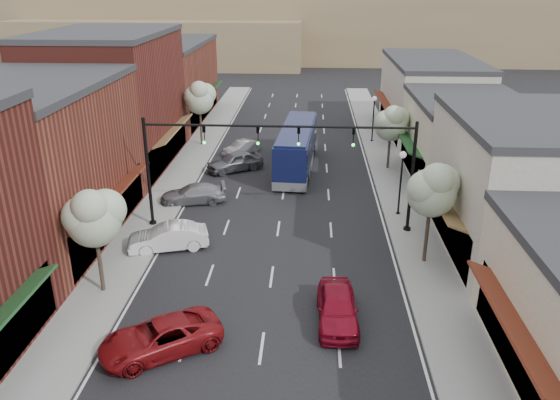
% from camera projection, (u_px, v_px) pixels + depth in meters
% --- Properties ---
extents(ground, '(160.00, 160.00, 0.00)m').
position_uv_depth(ground, '(269.00, 297.00, 26.93)').
color(ground, black).
rests_on(ground, ground).
extents(sidewalk_left, '(2.80, 73.00, 0.15)m').
position_uv_depth(sidewalk_left, '(183.00, 171.00, 44.45)').
color(sidewalk_left, gray).
rests_on(sidewalk_left, ground).
extents(sidewalk_right, '(2.80, 73.00, 0.15)m').
position_uv_depth(sidewalk_right, '(391.00, 175.00, 43.57)').
color(sidewalk_right, gray).
rests_on(sidewalk_right, ground).
extents(curb_left, '(0.25, 73.00, 0.17)m').
position_uv_depth(curb_left, '(200.00, 171.00, 44.38)').
color(curb_left, gray).
rests_on(curb_left, ground).
extents(curb_right, '(0.25, 73.00, 0.17)m').
position_uv_depth(curb_right, '(373.00, 174.00, 43.64)').
color(curb_right, gray).
rests_on(curb_right, ground).
extents(bldg_left_midnear, '(10.14, 14.10, 9.40)m').
position_uv_depth(bldg_left_midnear, '(31.00, 164.00, 31.47)').
color(bldg_left_midnear, brown).
rests_on(bldg_left_midnear, ground).
extents(bldg_left_midfar, '(10.14, 14.10, 10.90)m').
position_uv_depth(bldg_left_midfar, '(112.00, 101.00, 44.14)').
color(bldg_left_midfar, maroon).
rests_on(bldg_left_midfar, ground).
extents(bldg_left_far, '(10.14, 18.10, 8.40)m').
position_uv_depth(bldg_left_far, '(164.00, 82.00, 59.40)').
color(bldg_left_far, brown).
rests_on(bldg_left_far, ground).
extents(bldg_right_midnear, '(9.14, 12.10, 7.90)m').
position_uv_depth(bldg_right_midnear, '(522.00, 186.00, 30.28)').
color(bldg_right_midnear, beige).
rests_on(bldg_right_midnear, ground).
extents(bldg_right_midfar, '(9.14, 12.10, 6.40)m').
position_uv_depth(bldg_right_midfar, '(465.00, 140.00, 41.66)').
color(bldg_right_midfar, beige).
rests_on(bldg_right_midfar, ground).
extents(bldg_right_far, '(9.14, 16.10, 7.40)m').
position_uv_depth(bldg_right_far, '(430.00, 97.00, 54.42)').
color(bldg_right_far, beige).
rests_on(bldg_right_far, ground).
extents(hill_far, '(120.00, 30.00, 12.00)m').
position_uv_depth(hill_far, '(303.00, 25.00, 107.89)').
color(hill_far, '#7A6647').
rests_on(hill_far, ground).
extents(hill_near, '(50.00, 20.00, 8.00)m').
position_uv_depth(hill_near, '(164.00, 41.00, 98.87)').
color(hill_near, '#7A6647').
rests_on(hill_near, ground).
extents(signal_mast_right, '(8.22, 0.46, 7.00)m').
position_uv_depth(signal_mast_right, '(373.00, 160.00, 32.29)').
color(signal_mast_right, black).
rests_on(signal_mast_right, ground).
extents(signal_mast_left, '(8.22, 0.46, 7.00)m').
position_uv_depth(signal_mast_left, '(185.00, 157.00, 32.88)').
color(signal_mast_left, black).
rests_on(signal_mast_left, ground).
extents(tree_right_near, '(2.85, 2.65, 5.95)m').
position_uv_depth(tree_right_near, '(433.00, 188.00, 28.46)').
color(tree_right_near, '#47382B').
rests_on(tree_right_near, ground).
extents(tree_right_far, '(2.85, 2.65, 5.43)m').
position_uv_depth(tree_right_far, '(392.00, 122.00, 43.43)').
color(tree_right_far, '#47382B').
rests_on(tree_right_far, ground).
extents(tree_left_near, '(2.85, 2.65, 5.69)m').
position_uv_depth(tree_left_near, '(94.00, 216.00, 25.72)').
color(tree_left_near, '#47382B').
rests_on(tree_left_near, ground).
extents(tree_left_far, '(2.85, 2.65, 6.13)m').
position_uv_depth(tree_left_far, '(200.00, 97.00, 49.62)').
color(tree_left_far, '#47382B').
rests_on(tree_left_far, ground).
extents(lamp_post_near, '(0.44, 0.44, 4.44)m').
position_uv_depth(lamp_post_near, '(401.00, 173.00, 35.10)').
color(lamp_post_near, black).
rests_on(lamp_post_near, ground).
extents(lamp_post_far, '(0.44, 0.44, 4.44)m').
position_uv_depth(lamp_post_far, '(374.00, 111.00, 51.28)').
color(lamp_post_far, black).
rests_on(lamp_post_far, ground).
extents(coach_bus, '(3.29, 11.73, 3.55)m').
position_uv_depth(coach_bus, '(297.00, 147.00, 44.44)').
color(coach_bus, '#0E143A').
rests_on(coach_bus, ground).
extents(red_hatchback, '(1.90, 4.56, 1.54)m').
position_uv_depth(red_hatchback, '(337.00, 307.00, 24.74)').
color(red_hatchback, maroon).
rests_on(red_hatchback, ground).
extents(parked_car_a, '(5.58, 4.69, 1.42)m').
position_uv_depth(parked_car_a, '(160.00, 337.00, 22.78)').
color(parked_car_a, maroon).
rests_on(parked_car_a, ground).
extents(parked_car_b, '(4.82, 2.82, 1.50)m').
position_uv_depth(parked_car_b, '(168.00, 237.00, 31.48)').
color(parked_car_b, white).
rests_on(parked_car_b, ground).
extents(parked_car_c, '(4.85, 2.79, 1.32)m').
position_uv_depth(parked_car_c, '(193.00, 194.00, 38.08)').
color(parked_car_c, gray).
rests_on(parked_car_c, ground).
extents(parked_car_d, '(4.91, 4.05, 1.58)m').
position_uv_depth(parked_car_d, '(235.00, 161.00, 44.40)').
color(parked_car_d, '#55565C').
rests_on(parked_car_d, ground).
extents(parked_car_e, '(3.38, 3.69, 1.23)m').
position_uv_depth(parked_car_e, '(242.00, 148.00, 48.63)').
color(parked_car_e, '#A6A5AA').
rests_on(parked_car_e, ground).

